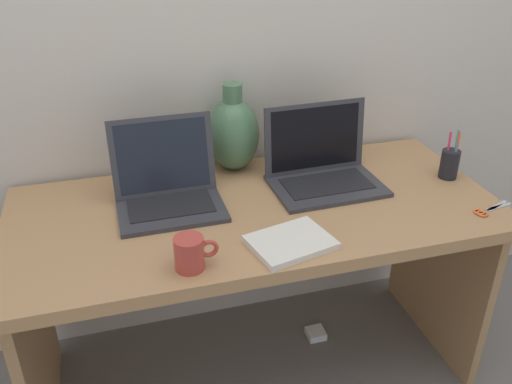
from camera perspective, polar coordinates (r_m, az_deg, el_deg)
ground_plane at (r=2.13m, az=-0.00°, el=-18.04°), size 6.00×6.00×0.00m
back_wall at (r=1.87m, az=-3.40°, el=17.79°), size 4.40×0.04×2.40m
desk at (r=1.77m, az=-0.00°, el=-5.58°), size 1.51×0.68×0.70m
laptop_left at (r=1.70m, az=-9.29°, el=0.94°), size 0.32×0.26×0.26m
laptop_right at (r=1.82m, az=6.83°, el=3.01°), size 0.36×0.26×0.25m
green_vase at (r=1.88m, az=-2.39°, el=6.15°), size 0.18×0.18×0.31m
notebook_stack at (r=1.51m, az=3.64°, el=-5.27°), size 0.25×0.21×0.02m
coffee_mug at (r=1.41m, az=-6.88°, el=-6.35°), size 0.12×0.08×0.09m
pen_cup at (r=1.95m, az=19.59°, el=2.85°), size 0.06×0.06×0.18m
scissors at (r=1.80m, az=22.99°, el=-1.80°), size 0.15×0.07×0.01m
power_brick at (r=2.25m, az=6.27°, el=-14.49°), size 0.07×0.07×0.03m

